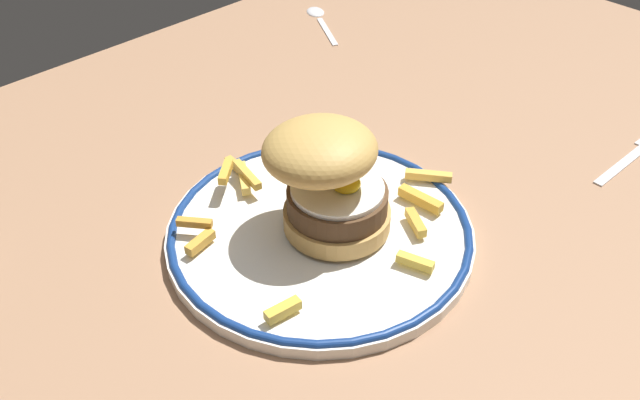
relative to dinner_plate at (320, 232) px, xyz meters
The scene contains 6 objects.
ground_plane 5.15cm from the dinner_plate, 129.08° to the right, with size 146.22×102.97×4.00cm, color #997052.
dinner_plate is the anchor object (origin of this frame).
burger 6.17cm from the dinner_plate, 22.61° to the right, with size 10.84×11.39×10.72cm.
fries_pile 3.43cm from the dinner_plate, 50.41° to the left, with size 25.65×24.96×2.49cm.
fork 36.60cm from the dinner_plate, 22.65° to the right, with size 14.42×2.25×0.36cm.
spoon 49.33cm from the dinner_plate, 46.28° to the left, with size 8.08×12.39×0.90cm.
Camera 1 is at (-30.93, -31.38, 43.50)cm, focal length 39.05 mm.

